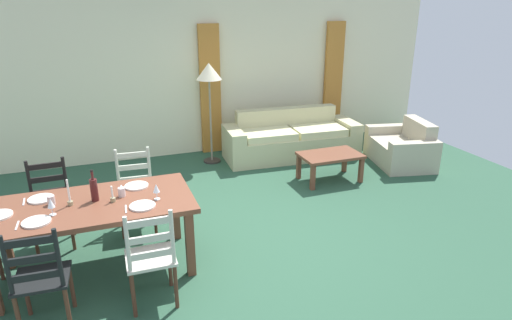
{
  "coord_description": "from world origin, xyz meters",
  "views": [
    {
      "loc": [
        -1.35,
        -4.14,
        2.57
      ],
      "look_at": [
        0.39,
        0.52,
        0.75
      ],
      "focal_mm": 30.86,
      "sensor_mm": 36.0,
      "label": 1
    }
  ],
  "objects": [
    {
      "name": "dining_chair_far_right",
      "position": [
        -1.02,
        0.73,
        0.48
      ],
      "size": [
        0.44,
        0.43,
        0.96
      ],
      "color": "beige",
      "rests_on": "ground_plane"
    },
    {
      "name": "dining_chair_near_right",
      "position": [
        -1.06,
        -0.76,
        0.48
      ],
      "size": [
        0.43,
        0.41,
        0.96
      ],
      "color": "beige",
      "rests_on": "ground_plane"
    },
    {
      "name": "wall_far",
      "position": [
        0.0,
        3.3,
        1.35
      ],
      "size": [
        9.6,
        0.16,
        2.7
      ],
      "primitive_type": "cube",
      "color": "#F1E7BC",
      "rests_on": "ground_plane"
    },
    {
      "name": "ground_plane",
      "position": [
        0.0,
        0.0,
        -0.01
      ],
      "size": [
        9.6,
        9.6,
        0.02
      ],
      "primitive_type": "cube",
      "color": "#2A503A"
    },
    {
      "name": "coffee_table",
      "position": [
        1.83,
        1.23,
        0.36
      ],
      "size": [
        0.9,
        0.56,
        0.42
      ],
      "color": "brown",
      "rests_on": "ground_plane"
    },
    {
      "name": "fork_far_right",
      "position": [
        -1.2,
        0.2,
        0.75
      ],
      "size": [
        0.02,
        0.17,
        0.01
      ],
      "primitive_type": "cube",
      "rotation": [
        0.0,
        0.0,
        -0.04
      ],
      "color": "silver",
      "rests_on": "dining_table"
    },
    {
      "name": "dinner_plate_far_left",
      "position": [
        -1.95,
        0.2,
        0.76
      ],
      "size": [
        0.24,
        0.24,
        0.02
      ],
      "primitive_type": "cylinder",
      "color": "white",
      "rests_on": "dining_table"
    },
    {
      "name": "dining_table",
      "position": [
        -1.5,
        -0.05,
        0.66
      ],
      "size": [
        1.9,
        0.96,
        0.75
      ],
      "color": "brown",
      "rests_on": "ground_plane"
    },
    {
      "name": "couch",
      "position": [
        1.74,
        2.44,
        0.29
      ],
      "size": [
        2.33,
        0.94,
        0.8
      ],
      "color": "#C4BF8E",
      "rests_on": "ground_plane"
    },
    {
      "name": "dinner_plate_far_right",
      "position": [
        -1.05,
        0.2,
        0.76
      ],
      "size": [
        0.24,
        0.24,
        0.02
      ],
      "primitive_type": "cylinder",
      "color": "white",
      "rests_on": "dining_table"
    },
    {
      "name": "candle_tall",
      "position": [
        -1.68,
        -0.03,
        0.82
      ],
      "size": [
        0.05,
        0.05,
        0.26
      ],
      "color": "#998C66",
      "rests_on": "dining_table"
    },
    {
      "name": "fork_near_right",
      "position": [
        -1.2,
        -0.3,
        0.75
      ],
      "size": [
        0.03,
        0.17,
        0.01
      ],
      "primitive_type": "cube",
      "rotation": [
        0.0,
        0.0,
        -0.06
      ],
      "color": "silver",
      "rests_on": "dining_table"
    },
    {
      "name": "dinner_plate_near_left",
      "position": [
        -1.95,
        -0.3,
        0.76
      ],
      "size": [
        0.24,
        0.24,
        0.02
      ],
      "primitive_type": "cylinder",
      "color": "white",
      "rests_on": "dining_table"
    },
    {
      "name": "dining_chair_near_left",
      "position": [
        -1.92,
        -0.76,
        0.48
      ],
      "size": [
        0.44,
        0.42,
        0.96
      ],
      "color": "black",
      "rests_on": "ground_plane"
    },
    {
      "name": "curtain_panel_right",
      "position": [
        2.94,
        3.16,
        1.1
      ],
      "size": [
        0.35,
        0.08,
        2.2
      ],
      "primitive_type": "cube",
      "color": "#BF782F",
      "rests_on": "ground_plane"
    },
    {
      "name": "dining_chair_far_left",
      "position": [
        -1.93,
        0.69,
        0.48
      ],
      "size": [
        0.43,
        0.41,
        0.96
      ],
      "color": "black",
      "rests_on": "ground_plane"
    },
    {
      "name": "candle_short",
      "position": [
        -1.3,
        -0.09,
        0.79
      ],
      "size": [
        0.05,
        0.05,
        0.16
      ],
      "color": "#998C66",
      "rests_on": "dining_table"
    },
    {
      "name": "standing_lamp",
      "position": [
        0.39,
        2.63,
        1.41
      ],
      "size": [
        0.4,
        0.4,
        1.64
      ],
      "color": "#332D28",
      "rests_on": "ground_plane"
    },
    {
      "name": "dinner_plate_near_right",
      "position": [
        -1.05,
        -0.3,
        0.76
      ],
      "size": [
        0.24,
        0.24,
        0.02
      ],
      "primitive_type": "cylinder",
      "color": "white",
      "rests_on": "dining_table"
    },
    {
      "name": "fork_near_left",
      "position": [
        -2.1,
        -0.3,
        0.75
      ],
      "size": [
        0.02,
        0.17,
        0.01
      ],
      "primitive_type": "cube",
      "rotation": [
        0.0,
        0.0,
        -0.02
      ],
      "color": "silver",
      "rests_on": "dining_table"
    },
    {
      "name": "coffee_cup_secondary",
      "position": [
        -1.84,
        0.05,
        0.8
      ],
      "size": [
        0.07,
        0.07,
        0.09
      ],
      "primitive_type": "cylinder",
      "color": "silver",
      "rests_on": "dining_table"
    },
    {
      "name": "fork_far_left",
      "position": [
        -2.1,
        0.2,
        0.75
      ],
      "size": [
        0.02,
        0.17,
        0.01
      ],
      "primitive_type": "cube",
      "rotation": [
        0.0,
        0.0,
        0.05
      ],
      "color": "silver",
      "rests_on": "dining_table"
    },
    {
      "name": "coffee_cup_primary",
      "position": [
        -1.21,
        0.01,
        0.8
      ],
      "size": [
        0.07,
        0.07,
        0.09
      ],
      "primitive_type": "cylinder",
      "color": "silver",
      "rests_on": "dining_table"
    },
    {
      "name": "wine_glass_near_right",
      "position": [
        -0.89,
        -0.18,
        0.86
      ],
      "size": [
        0.06,
        0.06,
        0.16
      ],
      "color": "white",
      "rests_on": "dining_table"
    },
    {
      "name": "wine_glass_near_left",
      "position": [
        -1.82,
        -0.19,
        0.86
      ],
      "size": [
        0.06,
        0.06,
        0.16
      ],
      "color": "white",
      "rests_on": "dining_table"
    },
    {
      "name": "wine_bottle",
      "position": [
        -1.46,
        -0.0,
        0.87
      ],
      "size": [
        0.07,
        0.07,
        0.32
      ],
      "color": "#471919",
      "rests_on": "dining_table"
    },
    {
      "name": "armchair_upholstered",
      "position": [
        3.35,
        1.46,
        0.25
      ],
      "size": [
        1.04,
        1.31,
        0.72
      ],
      "color": "#BAAF94",
      "rests_on": "ground_plane"
    },
    {
      "name": "curtain_panel_left",
      "position": [
        0.54,
        3.16,
        1.1
      ],
      "size": [
        0.35,
        0.08,
        2.2
      ],
      "primitive_type": "cube",
      "color": "#BF782F",
      "rests_on": "ground_plane"
    }
  ]
}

